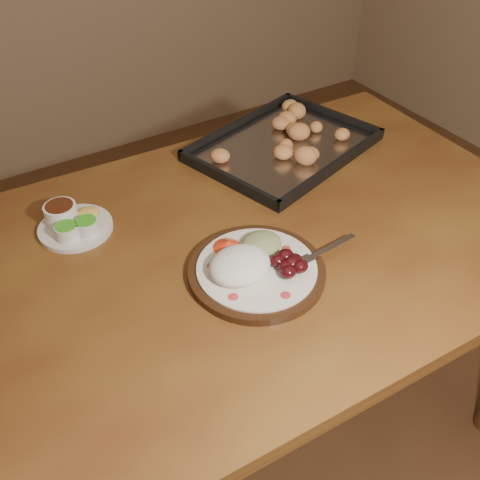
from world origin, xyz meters
TOP-DOWN VIEW (x-y plane):
  - dining_table at (-0.01, 0.22)m, footprint 1.53×0.95m
  - dinner_plate at (-0.03, 0.11)m, footprint 0.37×0.28m
  - condiment_saucer at (-0.29, 0.45)m, footprint 0.16×0.16m
  - baking_tray at (0.31, 0.48)m, footprint 0.55×0.46m

SIDE VIEW (x-z plane):
  - dining_table at x=-0.01m, z-range 0.28..1.03m
  - baking_tray at x=0.31m, z-range 0.74..0.79m
  - condiment_saucer at x=-0.29m, z-range 0.74..0.80m
  - dinner_plate at x=-0.03m, z-range 0.74..0.80m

